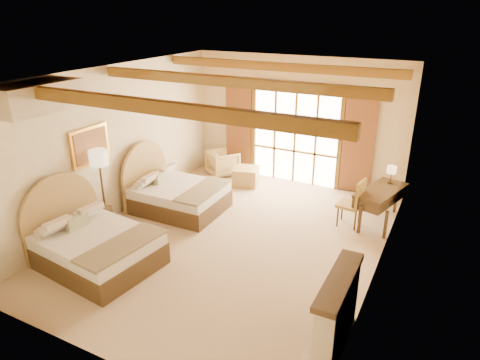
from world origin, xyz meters
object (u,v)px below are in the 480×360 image
Objects in this scene: nightstand at (98,222)px; bed_far at (173,192)px; desk at (379,205)px; armchair at (223,163)px; bed_near at (91,243)px.

bed_far is at bearing 52.10° from nightstand.
bed_far is 1.30× the size of desk.
bed_far reaches higher than desk.
nightstand is 4.09m from armchair.
desk reaches higher than armchair.
armchair is (-0.06, 4.87, -0.06)m from bed_near.
bed_near is 1.06m from nightstand.
nightstand is (-0.66, 0.82, -0.12)m from bed_near.
bed_far is 1.81m from nightstand.
bed_near is 1.11× the size of bed_far.
desk is (4.30, -0.93, 0.06)m from armchair.
bed_near is 4.87m from armchair.
desk is at bearing 17.89° from bed_far.
armchair is at bearing 90.43° from bed_far.
nightstand is at bearing 135.41° from bed_near.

